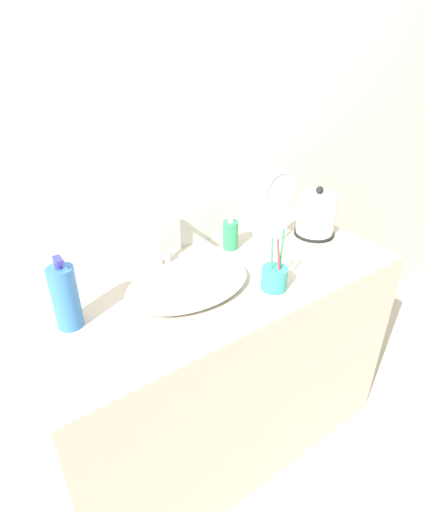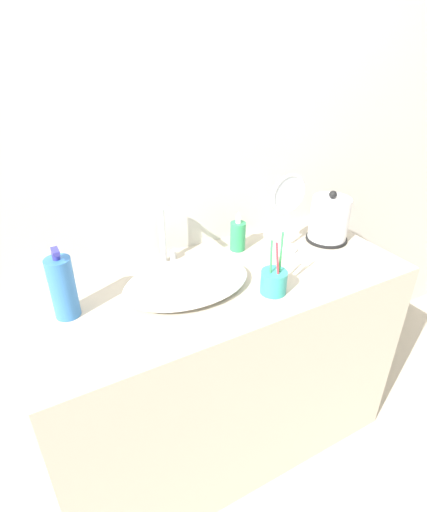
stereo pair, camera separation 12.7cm
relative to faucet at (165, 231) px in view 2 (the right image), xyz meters
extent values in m
plane|color=#BCB29E|center=(0.13, -0.46, -0.93)|extent=(12.00, 12.00, 0.00)
cube|color=beige|center=(0.13, 0.10, 0.37)|extent=(6.00, 0.04, 2.60)
cube|color=#B7AD99|center=(0.13, -0.19, -0.53)|extent=(1.28, 0.54, 0.80)
ellipsoid|color=white|center=(0.00, -0.18, -0.10)|extent=(0.42, 0.29, 0.05)
cylinder|color=silver|center=(0.00, 0.01, -0.01)|extent=(0.02, 0.02, 0.24)
cylinder|color=silver|center=(0.00, -0.04, 0.10)|extent=(0.02, 0.11, 0.02)
cylinder|color=silver|center=(0.03, 0.01, -0.11)|extent=(0.02, 0.02, 0.04)
cylinder|color=black|center=(0.63, -0.14, -0.12)|extent=(0.16, 0.16, 0.01)
cylinder|color=silver|center=(0.63, -0.14, -0.04)|extent=(0.15, 0.15, 0.18)
sphere|color=black|center=(0.63, -0.14, 0.06)|extent=(0.03, 0.03, 0.03)
cylinder|color=teal|center=(0.22, -0.33, -0.09)|extent=(0.08, 0.08, 0.08)
cylinder|color=green|center=(0.21, -0.33, -0.02)|extent=(0.01, 0.02, 0.15)
cylinder|color=#E5333F|center=(0.22, -0.35, -0.02)|extent=(0.03, 0.01, 0.16)
cylinder|color=green|center=(0.24, -0.34, 0.00)|extent=(0.02, 0.02, 0.19)
cylinder|color=#3370B7|center=(-0.37, -0.14, -0.03)|extent=(0.07, 0.07, 0.19)
cylinder|color=#333399|center=(-0.37, -0.14, 0.07)|extent=(0.02, 0.02, 0.02)
cube|color=#333399|center=(-0.37, -0.15, 0.09)|extent=(0.02, 0.04, 0.01)
cylinder|color=#2D9956|center=(0.28, -0.03, -0.07)|extent=(0.06, 0.06, 0.11)
cylinder|color=white|center=(0.28, -0.03, -0.01)|extent=(0.02, 0.02, 0.02)
cone|color=white|center=(0.28, -0.03, 0.01)|extent=(0.02, 0.02, 0.02)
cylinder|color=silver|center=(0.43, -0.12, -0.12)|extent=(0.10, 0.10, 0.01)
cylinder|color=silver|center=(0.43, -0.12, -0.04)|extent=(0.01, 0.01, 0.15)
torus|color=silver|center=(0.43, -0.12, 0.10)|extent=(0.15, 0.01, 0.15)
cylinder|color=silver|center=(0.43, -0.12, 0.10)|extent=(0.12, 0.00, 0.12)
camera|label=1|loc=(-0.55, -1.10, 0.59)|focal=28.00mm
camera|label=2|loc=(-0.45, -1.16, 0.59)|focal=28.00mm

